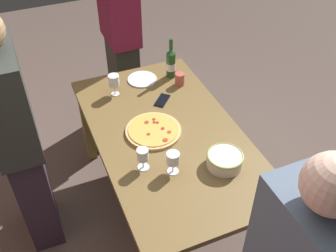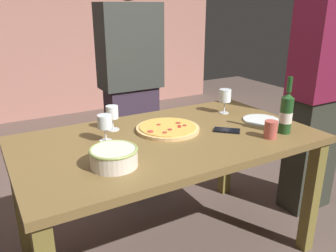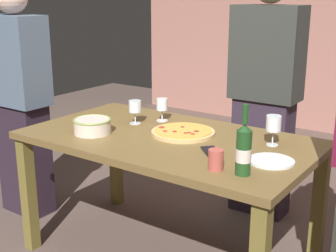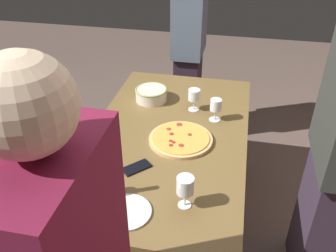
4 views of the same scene
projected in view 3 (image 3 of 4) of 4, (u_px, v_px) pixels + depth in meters
dining_table at (168, 152)px, 2.60m from camera, size 1.60×0.90×0.75m
pizza at (183, 132)px, 2.61m from camera, size 0.36×0.36×0.03m
serving_bowl at (92, 125)px, 2.63m from camera, size 0.21×0.21×0.08m
wine_bottle at (244, 149)px, 2.01m from camera, size 0.07×0.07×0.32m
wine_glass_near_pizza at (162, 106)px, 2.87m from camera, size 0.07×0.07×0.14m
wine_glass_by_bottle at (274, 125)px, 2.40m from camera, size 0.08×0.08×0.16m
wine_glass_far_left at (135, 108)px, 2.81m from camera, size 0.08×0.08×0.14m
cup_amber at (216, 160)px, 2.08m from camera, size 0.07×0.07×0.09m
side_plate at (271, 161)px, 2.19m from camera, size 0.22×0.22×0.01m
cell_phone at (211, 151)px, 2.32m from camera, size 0.15×0.15×0.01m
person_host at (265, 96)px, 3.15m from camera, size 0.46×0.24×1.67m
person_guest_left at (20, 101)px, 3.16m from camera, size 0.41×0.24×1.60m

